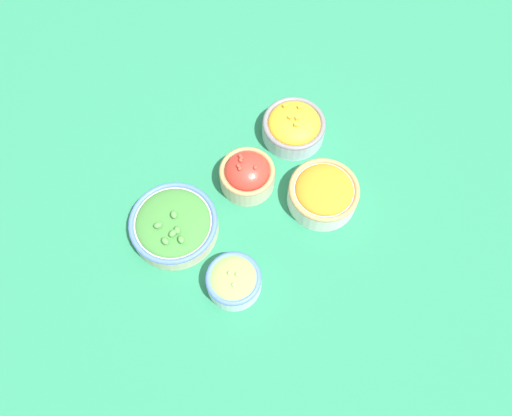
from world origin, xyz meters
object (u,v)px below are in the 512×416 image
Objects in this scene: bowl_cherry_tomatoes at (247,174)px; bowl_squash at (294,126)px; bowl_carrots at (323,193)px; bowl_lettuce at (234,280)px; bowl_broccoli at (174,224)px.

bowl_cherry_tomatoes is 0.84× the size of bowl_squash.
bowl_carrots is 0.19m from bowl_squash.
bowl_carrots is 1.37× the size of bowl_lettuce.
bowl_carrots is 0.34m from bowl_broccoli.
bowl_cherry_tomatoes is at bearing 52.35° from bowl_lettuce.
bowl_cherry_tomatoes is at bearing -161.47° from bowl_squash.
bowl_cherry_tomatoes is 0.20m from bowl_broccoli.
bowl_cherry_tomatoes reaches higher than bowl_squash.
bowl_carrots is 1.05× the size of bowl_squash.
bowl_carrots is 0.82× the size of bowl_broccoli.
bowl_broccoli is (-0.36, -0.07, -0.01)m from bowl_squash.
bowl_broccoli is at bearing 104.70° from bowl_lettuce.
bowl_cherry_tomatoes is 0.17m from bowl_squash.
bowl_lettuce is at bearing -141.42° from bowl_squash.
bowl_squash is at bearing 38.58° from bowl_lettuce.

